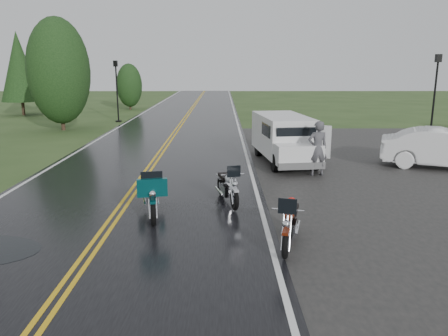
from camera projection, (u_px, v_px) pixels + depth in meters
name	position (u px, v px, depth m)	size (l,w,h in m)	color
ground	(109.00, 227.00, 10.58)	(120.00, 120.00, 0.00)	#2D471E
road	(163.00, 150.00, 20.31)	(8.00, 100.00, 0.04)	black
motorcycle_red	(286.00, 233.00, 8.60)	(0.74, 2.03, 1.20)	#5D1B0A
motorcycle_teal	(153.00, 202.00, 10.35)	(0.82, 2.25, 1.33)	#053B3E
motorcycle_silver	(235.00, 191.00, 11.51)	(0.73, 2.00, 1.18)	#A7A9AE
van_white	(276.00, 147.00, 15.80)	(1.83, 4.88, 1.92)	silver
person_at_van	(317.00, 149.00, 15.29)	(0.70, 0.46, 1.93)	#4A494E
sedan_white	(444.00, 149.00, 16.45)	(1.58, 4.52, 1.49)	silver
lamp_post_far_left	(117.00, 91.00, 30.17)	(0.36, 0.36, 4.24)	black
lamp_post_far_right	(434.00, 95.00, 23.94)	(0.39, 0.39, 4.50)	black
tree_left_mid	(60.00, 83.00, 26.03)	(3.64, 3.64, 5.69)	#1E3D19
tree_left_far	(130.00, 90.00, 38.94)	(2.26, 2.26, 3.47)	#1E3D19
pine_left_far	(20.00, 75.00, 34.13)	(3.03, 3.03, 6.31)	#1E3D19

